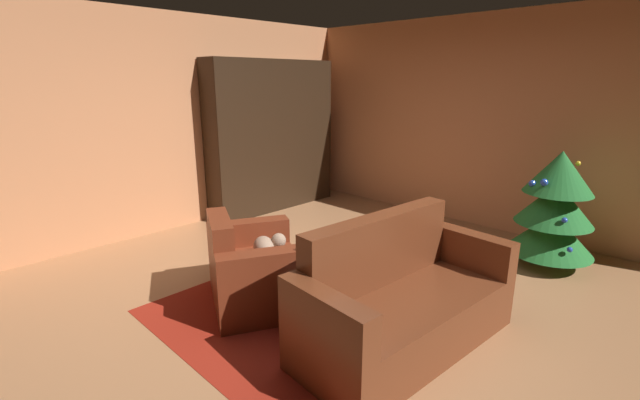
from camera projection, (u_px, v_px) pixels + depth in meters
name	position (u px, v px, depth m)	size (l,w,h in m)	color
ground_plane	(332.00, 296.00, 3.92)	(6.82, 6.82, 0.00)	#B1784D
wall_back	(486.00, 124.00, 5.53)	(5.66, 0.06, 2.68)	tan
wall_left	(169.00, 124.00, 5.44)	(0.06, 5.80, 2.68)	tan
area_rug	(320.00, 307.00, 3.74)	(2.23, 2.39, 0.01)	maroon
bookshelf_unit	(280.00, 137.00, 6.42)	(0.39, 2.08, 2.16)	black
armchair_red	(254.00, 271.00, 3.76)	(1.19, 1.10, 0.80)	maroon
couch_red	(401.00, 303.00, 3.17)	(0.89, 1.79, 0.93)	brown
coffee_table	(325.00, 274.00, 3.49)	(0.74, 0.74, 0.42)	black
book_stack_on_table	(333.00, 263.00, 3.47)	(0.23, 0.17, 0.10)	red
bottle_on_table	(302.00, 263.00, 3.35)	(0.07, 0.07, 0.26)	#1C4F2C
decorated_tree	(555.00, 208.00, 4.42)	(0.84, 0.84, 1.21)	brown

